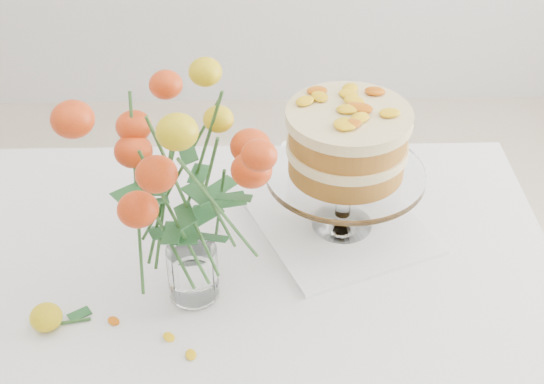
{
  "coord_description": "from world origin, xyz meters",
  "views": [
    {
      "loc": [
        0.14,
        -1.03,
        1.73
      ],
      "look_at": [
        0.16,
        0.05,
        0.92
      ],
      "focal_mm": 50.0,
      "sensor_mm": 36.0,
      "label": 1
    }
  ],
  "objects": [
    {
      "name": "table",
      "position": [
        0.0,
        0.0,
        0.67
      ],
      "size": [
        1.43,
        0.93,
        0.76
      ],
      "color": "#A48260",
      "rests_on": "ground"
    },
    {
      "name": "loose_rose_near",
      "position": [
        -0.23,
        -0.11,
        0.78
      ],
      "size": [
        0.1,
        0.06,
        0.05
      ],
      "rotation": [
        0.0,
        0.0,
        0.19
      ],
      "color": "yellow",
      "rests_on": "table"
    },
    {
      "name": "stray_petal_c",
      "position": [
        0.02,
        -0.18,
        0.76
      ],
      "size": [
        0.03,
        0.02,
        0.0
      ],
      "primitive_type": "ellipsoid",
      "color": "yellow",
      "rests_on": "table"
    },
    {
      "name": "cake_stand",
      "position": [
        0.3,
        0.15,
        0.95
      ],
      "size": [
        0.31,
        0.31,
        0.28
      ],
      "rotation": [
        0.0,
        0.0,
        -0.28
      ],
      "color": "white",
      "rests_on": "napkin"
    },
    {
      "name": "stray_petal_b",
      "position": [
        -0.02,
        -0.14,
        0.76
      ],
      "size": [
        0.03,
        0.02,
        0.0
      ],
      "primitive_type": "ellipsoid",
      "color": "yellow",
      "rests_on": "table"
    },
    {
      "name": "napkin",
      "position": [
        0.3,
        0.15,
        0.76
      ],
      "size": [
        0.4,
        0.4,
        0.01
      ],
      "primitive_type": "cube",
      "rotation": [
        0.0,
        0.0,
        0.39
      ],
      "color": "white",
      "rests_on": "table"
    },
    {
      "name": "rose_vase",
      "position": [
        0.02,
        -0.04,
        1.02
      ],
      "size": [
        0.36,
        0.36,
        0.45
      ],
      "rotation": [
        0.0,
        0.0,
        -0.29
      ],
      "color": "white",
      "rests_on": "table"
    },
    {
      "name": "stray_petal_a",
      "position": [
        -0.12,
        -0.1,
        0.76
      ],
      "size": [
        0.03,
        0.02,
        0.0
      ],
      "primitive_type": "ellipsoid",
      "color": "yellow",
      "rests_on": "table"
    }
  ]
}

